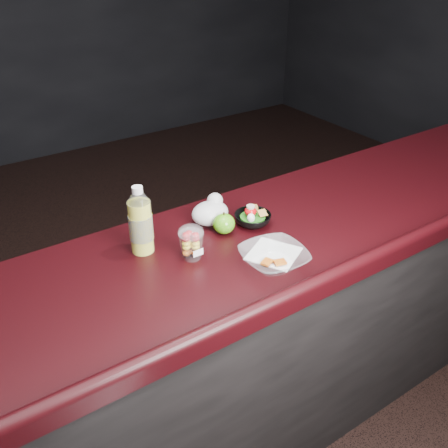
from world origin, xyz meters
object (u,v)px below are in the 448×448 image
Objects in this scene: snack_bowl at (252,218)px; takeout_bowl at (274,258)px; fruit_cup at (191,242)px; green_apple at (224,224)px; lemonade_bottle at (141,225)px.

snack_bowl is 0.27m from takeout_bowl.
fruit_cup is at bearing -168.26° from snack_bowl.
fruit_cup is 0.29m from takeout_bowl.
snack_bowl is at bearing -4.88° from green_apple.
lemonade_bottle is 0.32m from green_apple.
snack_bowl reaches higher than takeout_bowl.
takeout_bowl is (0.21, -0.19, -0.04)m from fruit_cup.
green_apple is at bearing 22.16° from fruit_cup.
takeout_bowl is at bearing -84.76° from green_apple.
green_apple is at bearing 95.24° from takeout_bowl.
green_apple reaches higher than snack_bowl.
green_apple is 0.13m from snack_bowl.
snack_bowl is (0.43, -0.07, -0.08)m from lemonade_bottle.
fruit_cup is at bearing 137.56° from takeout_bowl.
lemonade_bottle is 0.19m from fruit_cup.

